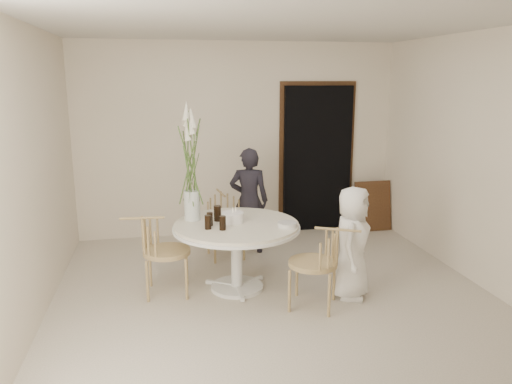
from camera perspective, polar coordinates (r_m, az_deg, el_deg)
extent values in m
plane|color=beige|center=(5.30, 2.07, -11.74)|extent=(4.50, 4.50, 0.00)
plane|color=silver|center=(4.84, 2.35, 18.73)|extent=(4.50, 4.50, 0.00)
plane|color=#F2E3CB|center=(7.07, -2.02, 5.96)|extent=(4.50, 0.00, 4.50)
plane|color=#F2E3CB|center=(2.81, 12.87, -5.27)|extent=(4.50, 0.00, 4.50)
plane|color=#F2E3CB|center=(4.89, -24.38, 1.64)|extent=(0.00, 4.50, 4.50)
plane|color=#F2E3CB|center=(5.83, 24.30, 3.30)|extent=(0.00, 4.50, 4.50)
cube|color=black|center=(7.33, 7.01, 3.74)|extent=(1.00, 0.10, 2.10)
cube|color=#4F311B|center=(7.36, 6.92, 4.25)|extent=(1.12, 0.03, 2.22)
cylinder|color=silver|center=(5.45, -2.18, -10.76)|extent=(0.56, 0.56, 0.04)
cylinder|color=silver|center=(5.33, -2.21, -7.56)|extent=(0.12, 0.12, 0.65)
cylinder|color=silver|center=(5.22, -2.25, -4.07)|extent=(1.33, 1.33, 0.03)
cylinder|color=white|center=(5.21, -2.25, -3.81)|extent=(1.30, 1.30, 0.04)
cube|color=#4F311B|center=(7.54, 13.22, -1.57)|extent=(0.56, 0.18, 0.73)
cylinder|color=tan|center=(6.09, -4.72, -6.31)|extent=(0.03, 0.03, 0.41)
cylinder|color=tan|center=(6.18, -1.38, -5.98)|extent=(0.03, 0.03, 0.41)
cylinder|color=tan|center=(6.43, -5.48, -5.27)|extent=(0.03, 0.03, 0.41)
cylinder|color=tan|center=(6.51, -2.31, -4.98)|extent=(0.03, 0.03, 0.41)
cylinder|color=tan|center=(6.23, -3.50, -3.66)|extent=(0.46, 0.46, 0.05)
cylinder|color=tan|center=(5.22, 4.69, -9.58)|extent=(0.03, 0.03, 0.43)
cylinder|color=tan|center=(4.88, 3.84, -11.25)|extent=(0.03, 0.03, 0.43)
cylinder|color=tan|center=(5.17, 8.90, -9.93)|extent=(0.03, 0.03, 0.43)
cylinder|color=tan|center=(4.83, 8.37, -11.65)|extent=(0.03, 0.03, 0.43)
cylinder|color=tan|center=(4.93, 6.52, -8.09)|extent=(0.48, 0.48, 0.05)
cylinder|color=tan|center=(5.17, -7.95, -9.88)|extent=(0.03, 0.03, 0.44)
cylinder|color=tan|center=(5.53, -7.95, -8.32)|extent=(0.03, 0.03, 0.44)
cylinder|color=tan|center=(5.19, -12.31, -9.97)|extent=(0.03, 0.03, 0.44)
cylinder|color=tan|center=(5.55, -12.01, -8.41)|extent=(0.03, 0.03, 0.44)
cylinder|color=tan|center=(5.27, -10.16, -6.72)|extent=(0.49, 0.49, 0.05)
imported|color=black|center=(6.36, -0.81, -0.99)|extent=(0.56, 0.44, 1.36)
imported|color=white|center=(5.16, 10.93, -5.73)|extent=(0.61, 0.68, 1.16)
cylinder|color=white|center=(5.23, -2.67, -2.91)|extent=(0.23, 0.23, 0.11)
cylinder|color=beige|center=(5.21, -2.68, -2.08)|extent=(0.01, 0.01, 0.05)
cylinder|color=beige|center=(5.24, -2.33, -1.98)|extent=(0.01, 0.01, 0.05)
cylinder|color=black|center=(5.13, -5.30, -3.09)|extent=(0.06, 0.06, 0.14)
cylinder|color=black|center=(4.97, -3.84, -3.56)|extent=(0.07, 0.07, 0.14)
cylinder|color=black|center=(5.01, -5.51, -3.45)|extent=(0.07, 0.07, 0.14)
cylinder|color=black|center=(5.28, -4.43, -2.44)|extent=(0.09, 0.09, 0.17)
cylinder|color=silver|center=(5.08, 3.60, -3.74)|extent=(0.25, 0.25, 0.05)
cylinder|color=silver|center=(5.34, -7.31, -1.51)|extent=(0.17, 0.17, 0.32)
cylinder|color=#42622A|center=(5.26, -7.07, 2.69)|extent=(0.01, 0.01, 0.79)
cone|color=#EBE6CA|center=(5.20, -7.19, 6.97)|extent=(0.08, 0.08, 0.20)
cylinder|color=#42622A|center=(5.28, -7.25, 3.09)|extent=(0.01, 0.01, 0.86)
cone|color=#EBE6CA|center=(5.22, -7.38, 7.74)|extent=(0.08, 0.08, 0.20)
cylinder|color=#42622A|center=(5.28, -7.58, 3.45)|extent=(0.01, 0.01, 0.93)
cone|color=#EBE6CA|center=(5.22, -7.73, 8.47)|extent=(0.08, 0.08, 0.20)
cylinder|color=#42622A|center=(5.25, -7.81, 3.77)|extent=(0.01, 0.01, 0.99)
cone|color=#EBE6CA|center=(5.19, -7.98, 9.19)|extent=(0.08, 0.08, 0.20)
cylinder|color=#42622A|center=(5.24, -7.75, 2.62)|extent=(0.01, 0.01, 0.79)
cone|color=#EBE6CA|center=(5.18, -7.88, 6.93)|extent=(0.08, 0.08, 0.20)
cylinder|color=#42622A|center=(5.22, -7.49, 2.97)|extent=(0.01, 0.01, 0.86)
cone|color=#EBE6CA|center=(5.16, -7.63, 7.67)|extent=(0.08, 0.08, 0.20)
cylinder|color=#42622A|center=(5.22, -7.19, 3.36)|extent=(0.01, 0.01, 0.93)
cone|color=#EBE6CA|center=(5.16, -7.34, 8.43)|extent=(0.08, 0.08, 0.20)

